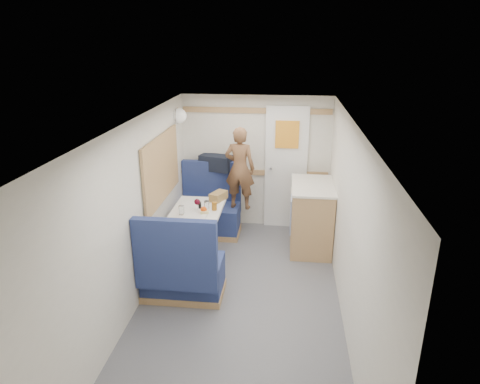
# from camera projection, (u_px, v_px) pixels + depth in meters

# --- Properties ---
(floor) EXTENTS (4.50, 4.50, 0.00)m
(floor) POSITION_uv_depth(u_px,v_px,m) (239.00, 308.00, 4.65)
(floor) COLOR #515156
(floor) RESTS_ON ground
(ceiling) EXTENTS (4.50, 4.50, 0.00)m
(ceiling) POSITION_uv_depth(u_px,v_px,m) (238.00, 126.00, 3.96)
(ceiling) COLOR silver
(ceiling) RESTS_ON wall_back
(wall_back) EXTENTS (2.20, 0.02, 2.00)m
(wall_back) POSITION_uv_depth(u_px,v_px,m) (256.00, 163.00, 6.41)
(wall_back) COLOR silver
(wall_back) RESTS_ON floor
(wall_left) EXTENTS (0.02, 4.50, 2.00)m
(wall_left) POSITION_uv_depth(u_px,v_px,m) (133.00, 219.00, 4.42)
(wall_left) COLOR silver
(wall_left) RESTS_ON floor
(wall_right) EXTENTS (0.02, 4.50, 2.00)m
(wall_right) POSITION_uv_depth(u_px,v_px,m) (350.00, 229.00, 4.19)
(wall_right) COLOR silver
(wall_right) RESTS_ON floor
(oak_trim_low) EXTENTS (2.15, 0.02, 0.08)m
(oak_trim_low) POSITION_uv_depth(u_px,v_px,m) (256.00, 172.00, 6.44)
(oak_trim_low) COLOR #9D7747
(oak_trim_low) RESTS_ON wall_back
(oak_trim_high) EXTENTS (2.15, 0.02, 0.08)m
(oak_trim_high) POSITION_uv_depth(u_px,v_px,m) (257.00, 111.00, 6.12)
(oak_trim_high) COLOR #9D7747
(oak_trim_high) RESTS_ON wall_back
(side_window) EXTENTS (0.04, 1.30, 0.72)m
(side_window) POSITION_uv_depth(u_px,v_px,m) (161.00, 168.00, 5.27)
(side_window) COLOR #9AAA90
(side_window) RESTS_ON wall_left
(rear_door) EXTENTS (0.62, 0.12, 1.86)m
(rear_door) POSITION_uv_depth(u_px,v_px,m) (286.00, 166.00, 6.34)
(rear_door) COLOR white
(rear_door) RESTS_ON wall_back
(dinette_table) EXTENTS (0.62, 0.92, 0.72)m
(dinette_table) POSITION_uv_depth(u_px,v_px,m) (197.00, 221.00, 5.46)
(dinette_table) COLOR white
(dinette_table) RESTS_ON floor
(bench_far) EXTENTS (0.90, 0.59, 1.05)m
(bench_far) POSITION_uv_depth(u_px,v_px,m) (210.00, 214.00, 6.36)
(bench_far) COLOR #181A4F
(bench_far) RESTS_ON floor
(bench_near) EXTENTS (0.90, 0.59, 1.05)m
(bench_near) POSITION_uv_depth(u_px,v_px,m) (182.00, 274.00, 4.74)
(bench_near) COLOR #181A4F
(bench_near) RESTS_ON floor
(ledge) EXTENTS (0.90, 0.14, 0.04)m
(ledge) POSITION_uv_depth(u_px,v_px,m) (212.00, 171.00, 6.40)
(ledge) COLOR #9D7747
(ledge) RESTS_ON bench_far
(dome_light) EXTENTS (0.20, 0.20, 0.20)m
(dome_light) POSITION_uv_depth(u_px,v_px,m) (179.00, 116.00, 5.89)
(dome_light) COLOR white
(dome_light) RESTS_ON wall_left
(galley_counter) EXTENTS (0.57, 0.92, 0.92)m
(galley_counter) POSITION_uv_depth(u_px,v_px,m) (311.00, 216.00, 5.85)
(galley_counter) COLOR #9D7747
(galley_counter) RESTS_ON floor
(person) EXTENTS (0.46, 0.34, 1.18)m
(person) POSITION_uv_depth(u_px,v_px,m) (240.00, 168.00, 5.99)
(person) COLOR brown
(person) RESTS_ON bench_far
(duffel_bag) EXTENTS (0.52, 0.35, 0.23)m
(duffel_bag) POSITION_uv_depth(u_px,v_px,m) (216.00, 163.00, 6.34)
(duffel_bag) COLOR black
(duffel_bag) RESTS_ON ledge
(tray) EXTENTS (0.29, 0.38, 0.02)m
(tray) POSITION_uv_depth(u_px,v_px,m) (196.00, 215.00, 5.22)
(tray) COLOR white
(tray) RESTS_ON dinette_table
(orange_fruit) EXTENTS (0.08, 0.08, 0.08)m
(orange_fruit) POSITION_uv_depth(u_px,v_px,m) (204.00, 210.00, 5.25)
(orange_fruit) COLOR #DD5709
(orange_fruit) RESTS_ON tray
(cheese_block) EXTENTS (0.11, 0.09, 0.03)m
(cheese_block) POSITION_uv_depth(u_px,v_px,m) (204.00, 212.00, 5.23)
(cheese_block) COLOR #DED180
(cheese_block) RESTS_ON tray
(wine_glass) EXTENTS (0.08, 0.08, 0.17)m
(wine_glass) POSITION_uv_depth(u_px,v_px,m) (197.00, 202.00, 5.30)
(wine_glass) COLOR white
(wine_glass) RESTS_ON dinette_table
(tumbler_left) EXTENTS (0.07, 0.07, 0.11)m
(tumbler_left) POSITION_uv_depth(u_px,v_px,m) (182.00, 210.00, 5.24)
(tumbler_left) COLOR white
(tumbler_left) RESTS_ON dinette_table
(tumbler_right) EXTENTS (0.07, 0.07, 0.11)m
(tumbler_right) POSITION_uv_depth(u_px,v_px,m) (207.00, 205.00, 5.40)
(tumbler_right) COLOR white
(tumbler_right) RESTS_ON dinette_table
(beer_glass) EXTENTS (0.07, 0.07, 0.10)m
(beer_glass) POSITION_uv_depth(u_px,v_px,m) (214.00, 206.00, 5.37)
(beer_glass) COLOR #8F5814
(beer_glass) RESTS_ON dinette_table
(pepper_grinder) EXTENTS (0.04, 0.04, 0.10)m
(pepper_grinder) POSITION_uv_depth(u_px,v_px,m) (200.00, 206.00, 5.38)
(pepper_grinder) COLOR black
(pepper_grinder) RESTS_ON dinette_table
(bread_loaf) EXTENTS (0.23, 0.30, 0.11)m
(bread_loaf) POSITION_uv_depth(u_px,v_px,m) (218.00, 196.00, 5.70)
(bread_loaf) COLOR brown
(bread_loaf) RESTS_ON dinette_table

